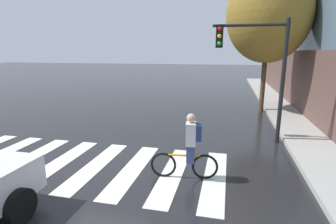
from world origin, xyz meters
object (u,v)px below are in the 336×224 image
at_px(cyclist, 189,147).
at_px(manhole_cover, 16,200).
at_px(fire_hydrant, 314,112).
at_px(street_tree_near, 269,15).
at_px(traffic_light_near, 258,60).

bearing_deg(cyclist, manhole_cover, -151.88).
height_order(fire_hydrant, street_tree_near, street_tree_near).
bearing_deg(fire_hydrant, street_tree_near, 138.20).
bearing_deg(street_tree_near, manhole_cover, -120.94).
distance_m(manhole_cover, street_tree_near, 12.83).
height_order(traffic_light_near, street_tree_near, street_tree_near).
distance_m(manhole_cover, fire_hydrant, 11.66).
distance_m(fire_hydrant, street_tree_near, 5.16).
relative_size(manhole_cover, traffic_light_near, 0.15).
bearing_deg(traffic_light_near, cyclist, -118.02).
distance_m(manhole_cover, traffic_light_near, 8.00).
bearing_deg(street_tree_near, fire_hydrant, -41.80).
xyz_separation_m(manhole_cover, street_tree_near, (6.09, 10.17, 4.90)).
bearing_deg(cyclist, fire_hydrant, 54.32).
relative_size(fire_hydrant, street_tree_near, 0.11).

